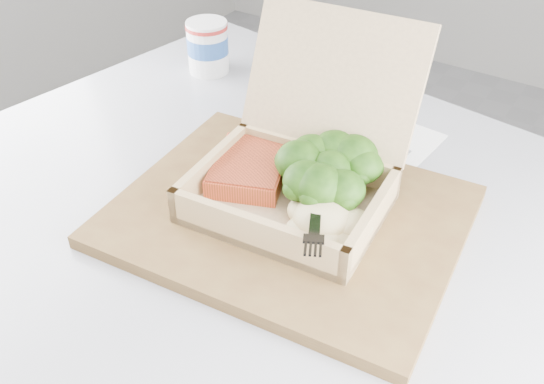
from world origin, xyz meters
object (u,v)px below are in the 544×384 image
Objects in this scene: paper_cup at (208,45)px; takeout_container at (303,159)px; cafe_table at (229,332)px; serving_tray at (288,216)px.

takeout_container is at bearing -34.65° from paper_cup.
cafe_table is at bearing -49.68° from paper_cup.
takeout_container is at bearing 55.92° from cafe_table.
takeout_container reaches higher than paper_cup.
serving_tray is 0.41m from paper_cup.
serving_tray is at bearing -87.58° from takeout_container.
serving_tray is 1.50× the size of takeout_container.
serving_tray is 0.07m from takeout_container.
takeout_container reaches higher than serving_tray.
paper_cup is at bearing 141.17° from serving_tray.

